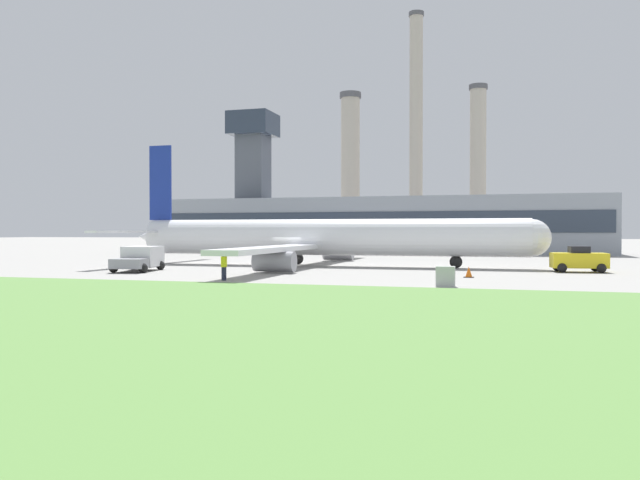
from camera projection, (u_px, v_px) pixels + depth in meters
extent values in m
plane|color=#999691|center=(290.00, 266.00, 54.09)|extent=(400.00, 400.00, 0.00)
cube|color=#8C939E|center=(373.00, 225.00, 89.44)|extent=(63.17, 13.01, 7.66)
cube|color=#2D3847|center=(363.00, 222.00, 83.14)|extent=(61.90, 0.16, 2.76)
cube|color=#4C515B|center=(253.00, 193.00, 94.43)|extent=(4.27, 4.27, 17.45)
cube|color=#283342|center=(253.00, 125.00, 94.27)|extent=(6.40, 6.40, 3.42)
cylinder|color=#B2A899|center=(350.00, 173.00, 119.11)|extent=(3.56, 3.56, 28.38)
cylinder|color=#4C4C51|center=(350.00, 95.00, 118.89)|extent=(4.09, 4.09, 1.07)
cylinder|color=#B2A899|center=(416.00, 132.00, 114.50)|extent=(2.42, 2.42, 42.43)
cylinder|color=#4C4C51|center=(416.00, 14.00, 114.17)|extent=(2.78, 2.78, 0.73)
cylinder|color=#B2A899|center=(478.00, 169.00, 111.62)|extent=(2.86, 2.86, 28.35)
cylinder|color=#4C4C51|center=(478.00, 87.00, 111.41)|extent=(3.29, 3.29, 0.86)
cylinder|color=white|center=(327.00, 237.00, 53.85)|extent=(33.63, 3.12, 3.12)
sphere|color=white|center=(532.00, 238.00, 49.23)|extent=(2.96, 2.96, 2.96)
cone|color=white|center=(154.00, 237.00, 58.48)|extent=(3.43, 2.96, 2.96)
cube|color=navy|center=(160.00, 183.00, 58.22)|extent=(2.18, 0.24, 6.94)
cube|color=white|center=(129.00, 232.00, 53.26)|extent=(1.10, 10.47, 0.20)
cube|color=white|center=(188.00, 232.00, 63.32)|extent=(1.10, 10.47, 0.20)
cube|color=white|center=(271.00, 249.00, 45.34)|extent=(2.45, 17.45, 0.36)
cube|color=white|center=(335.00, 244.00, 63.31)|extent=(2.45, 17.45, 0.36)
cylinder|color=gray|center=(274.00, 261.00, 45.21)|extent=(3.01, 1.49, 1.49)
cylinder|color=gray|center=(338.00, 253.00, 63.30)|extent=(3.01, 1.49, 1.49)
cylinder|color=#59595B|center=(456.00, 254.00, 50.87)|extent=(0.20, 0.20, 1.22)
sphere|color=black|center=(456.00, 262.00, 50.87)|extent=(1.04, 1.04, 1.04)
cylinder|color=#59595B|center=(282.00, 254.00, 52.72)|extent=(0.20, 0.20, 1.22)
sphere|color=black|center=(282.00, 261.00, 52.73)|extent=(1.04, 1.04, 1.04)
cylinder|color=#59595B|center=(298.00, 252.00, 56.87)|extent=(0.20, 0.20, 1.22)
sphere|color=black|center=(298.00, 259.00, 56.88)|extent=(1.04, 1.04, 1.04)
cube|color=yellow|center=(579.00, 260.00, 46.17)|extent=(4.04, 2.21, 1.11)
cube|color=black|center=(579.00, 250.00, 46.16)|extent=(1.48, 1.41, 0.50)
sphere|color=black|center=(601.00, 268.00, 45.09)|extent=(0.70, 0.70, 0.70)
sphere|color=black|center=(595.00, 267.00, 46.79)|extent=(0.70, 0.70, 0.70)
sphere|color=black|center=(562.00, 268.00, 45.56)|extent=(0.70, 0.70, 0.70)
sphere|color=black|center=(557.00, 267.00, 47.26)|extent=(0.70, 0.70, 0.70)
cube|color=gray|center=(129.00, 264.00, 45.45)|extent=(2.63, 2.21, 0.71)
cube|color=silver|center=(143.00, 256.00, 48.15)|extent=(2.87, 3.48, 1.55)
sphere|color=black|center=(113.00, 268.00, 45.43)|extent=(0.70, 0.70, 0.70)
sphere|color=black|center=(143.00, 268.00, 45.22)|extent=(0.70, 0.70, 0.70)
sphere|color=black|center=(133.00, 265.00, 49.04)|extent=(0.70, 0.70, 0.70)
sphere|color=black|center=(161.00, 265.00, 48.83)|extent=(0.70, 0.70, 0.70)
cylinder|color=#23283D|center=(224.00, 274.00, 38.36)|extent=(0.34, 0.34, 0.83)
cylinder|color=yellow|center=(224.00, 262.00, 38.35)|extent=(0.43, 0.43, 0.66)
sphere|color=tan|center=(224.00, 255.00, 38.34)|extent=(0.22, 0.22, 0.22)
cube|color=black|center=(469.00, 277.00, 40.88)|extent=(0.67, 0.67, 0.03)
cone|color=orange|center=(469.00, 272.00, 40.88)|extent=(0.48, 0.48, 0.72)
cube|color=#B2B7B2|center=(446.00, 277.00, 34.07)|extent=(1.02, 0.62, 1.12)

